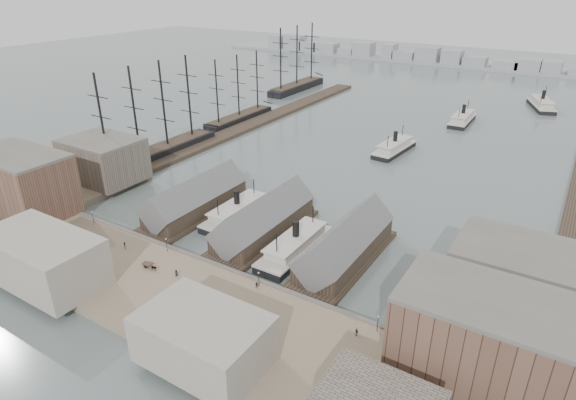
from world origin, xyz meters
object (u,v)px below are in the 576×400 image
Objects in this scene: horse_cart_center at (152,267)px; ferry_docked_west at (237,211)px; horse_cart_left at (72,231)px; horse_cart_right at (200,302)px; tram at (435,383)px.

ferry_docked_west is at bearing -5.90° from horse_cart_center.
ferry_docked_west is 36.70m from horse_cart_center.
horse_cart_left reaches higher than horse_cart_center.
horse_cart_left is (-31.60, -35.66, 0.46)m from ferry_docked_west.
ferry_docked_west is 46.25m from horse_cart_right.
ferry_docked_west reaches higher than horse_cart_center.
ferry_docked_west is at bearing 153.11° from tram.
horse_cart_center is 1.01× the size of horse_cart_right.
horse_cart_right reaches higher than horse_cart_center.
ferry_docked_west is 5.76× the size of horse_cart_right.
tram reaches higher than horse_cart_left.
tram reaches higher than horse_cart_center.
horse_cart_right reaches higher than horse_cart_left.
horse_cart_right is (-51.61, -3.54, -1.08)m from tram.
horse_cart_left is (-104.30, 1.96, -1.11)m from tram.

